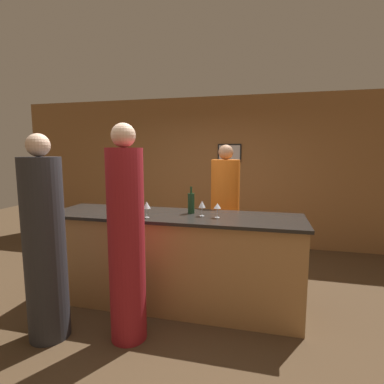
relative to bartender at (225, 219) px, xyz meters
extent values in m
plane|color=#4C3823|center=(-0.49, -0.79, -0.86)|extent=(14.00, 14.00, 0.00)
cube|color=olive|center=(-0.49, 1.71, 0.54)|extent=(8.00, 0.06, 2.80)
cube|color=black|center=(-0.15, 1.67, 0.89)|extent=(0.44, 0.02, 0.34)
cube|color=silver|center=(-0.15, 1.66, 0.89)|extent=(0.39, 0.00, 0.29)
cube|color=#B27F4C|center=(-0.49, -0.79, -0.35)|extent=(2.84, 0.74, 1.03)
cube|color=black|center=(-0.49, -0.79, 0.19)|extent=(2.90, 0.80, 0.04)
cylinder|color=orange|center=(0.00, 0.00, -0.03)|extent=(0.38, 0.38, 1.67)
sphere|color=#A37556|center=(0.00, 0.00, 0.90)|extent=(0.20, 0.20, 0.20)
cylinder|color=maroon|center=(-0.71, -1.53, 0.04)|extent=(0.34, 0.34, 1.81)
sphere|color=beige|center=(-0.71, -1.53, 1.05)|extent=(0.22, 0.22, 0.22)
cylinder|color=#2D2D33|center=(-1.46, -1.69, 0.00)|extent=(0.37, 0.37, 1.73)
sphere|color=beige|center=(-1.46, -1.69, 0.97)|extent=(0.21, 0.21, 0.21)
cylinder|color=#19381E|center=(-0.31, -0.67, 0.32)|extent=(0.08, 0.08, 0.23)
cylinder|color=#19381E|center=(-0.31, -0.67, 0.47)|extent=(0.03, 0.03, 0.08)
cylinder|color=silver|center=(-1.84, -0.95, 0.21)|extent=(0.05, 0.05, 0.00)
cylinder|color=silver|center=(-1.84, -0.95, 0.25)|extent=(0.01, 0.01, 0.08)
cone|color=silver|center=(-1.84, -0.95, 0.33)|extent=(0.08, 0.08, 0.07)
cylinder|color=silver|center=(-1.83, -1.08, 0.21)|extent=(0.05, 0.05, 0.00)
cylinder|color=silver|center=(-1.83, -1.08, 0.26)|extent=(0.01, 0.01, 0.10)
cone|color=silver|center=(-1.83, -1.08, 0.34)|extent=(0.08, 0.08, 0.07)
cylinder|color=silver|center=(-0.71, -1.02, 0.21)|extent=(0.05, 0.05, 0.00)
cylinder|color=silver|center=(-0.71, -1.02, 0.26)|extent=(0.01, 0.01, 0.10)
cone|color=silver|center=(-0.71, -1.02, 0.34)|extent=(0.08, 0.08, 0.08)
cylinder|color=silver|center=(-0.15, -0.81, 0.21)|extent=(0.05, 0.05, 0.00)
cylinder|color=silver|center=(-0.15, -0.81, 0.25)|extent=(0.01, 0.01, 0.09)
cone|color=silver|center=(-0.15, -0.81, 0.34)|extent=(0.08, 0.08, 0.08)
cylinder|color=silver|center=(0.03, -0.85, 0.21)|extent=(0.05, 0.05, 0.00)
cylinder|color=silver|center=(0.03, -0.85, 0.26)|extent=(0.01, 0.01, 0.10)
cone|color=silver|center=(0.03, -0.85, 0.33)|extent=(0.08, 0.08, 0.06)
camera|label=1|loc=(0.52, -3.98, 0.91)|focal=28.00mm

